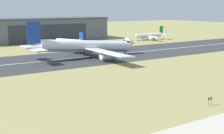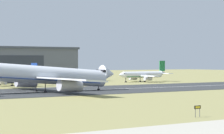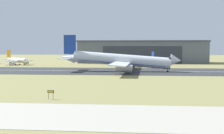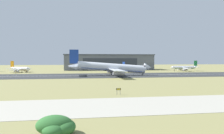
{
  "view_description": "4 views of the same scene",
  "coord_description": "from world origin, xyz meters",
  "px_view_note": "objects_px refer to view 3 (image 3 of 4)",
  "views": [
    {
      "loc": [
        -44.31,
        -1.43,
        20.98
      ],
      "look_at": [
        5.48,
        74.4,
        3.56
      ],
      "focal_mm": 50.0,
      "sensor_mm": 36.0,
      "label": 1
    },
    {
      "loc": [
        -48.38,
        -18.8,
        8.76
      ],
      "look_at": [
        17.09,
        76.04,
        7.4
      ],
      "focal_mm": 85.0,
      "sensor_mm": 36.0,
      "label": 2
    },
    {
      "loc": [
        27.2,
        -18.96,
        10.45
      ],
      "look_at": [
        17.33,
        82.7,
        3.85
      ],
      "focal_mm": 50.0,
      "sensor_mm": 36.0,
      "label": 3
    },
    {
      "loc": [
        -1.97,
        -17.57,
        9.7
      ],
      "look_at": [
        13.48,
        80.52,
        6.3
      ],
      "focal_mm": 35.0,
      "sensor_mm": 36.0,
      "label": 4
    }
  ],
  "objects_px": {
    "airplane_parked_west": "(146,61)",
    "runway_sign": "(51,93)",
    "airplane_landing": "(121,60)",
    "airplane_parked_centre": "(17,60)"
  },
  "relations": [
    {
      "from": "airplane_landing",
      "to": "runway_sign",
      "type": "distance_m",
      "value": 73.05
    },
    {
      "from": "airplane_parked_centre",
      "to": "runway_sign",
      "type": "bearing_deg",
      "value": -64.71
    },
    {
      "from": "airplane_parked_west",
      "to": "runway_sign",
      "type": "height_order",
      "value": "airplane_parked_west"
    },
    {
      "from": "airplane_landing",
      "to": "airplane_parked_centre",
      "type": "distance_m",
      "value": 75.24
    },
    {
      "from": "airplane_parked_west",
      "to": "runway_sign",
      "type": "relative_size",
      "value": 11.5
    },
    {
      "from": "airplane_parked_centre",
      "to": "airplane_parked_west",
      "type": "bearing_deg",
      "value": -1.09
    },
    {
      "from": "airplane_parked_west",
      "to": "airplane_parked_centre",
      "type": "relative_size",
      "value": 1.01
    },
    {
      "from": "airplane_parked_west",
      "to": "airplane_parked_centre",
      "type": "distance_m",
      "value": 73.78
    },
    {
      "from": "airplane_parked_centre",
      "to": "runway_sign",
      "type": "height_order",
      "value": "airplane_parked_centre"
    },
    {
      "from": "airplane_landing",
      "to": "airplane_parked_centre",
      "type": "bearing_deg",
      "value": 146.62
    }
  ]
}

